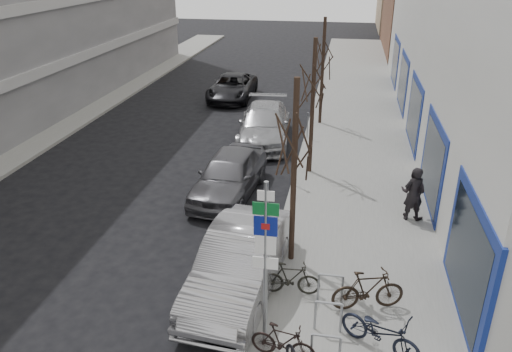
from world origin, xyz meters
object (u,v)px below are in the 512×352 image
at_px(parked_car_back, 264,124).
at_px(bike_rack, 328,313).
at_px(bike_mid_curb, 381,329).
at_px(meter_mid, 295,167).
at_px(tree_near, 295,130).
at_px(tree_far, 324,46).
at_px(lane_car, 232,87).
at_px(meter_front, 274,243).
at_px(bike_mid_inner, 291,278).
at_px(pedestrian_near, 414,194).
at_px(parked_car_front, 240,263).
at_px(bike_far_inner, 368,290).
at_px(parked_car_mid, 229,174).
at_px(bike_near_right, 283,342).
at_px(pedestrian_far, 413,193).
at_px(meter_back, 308,123).
at_px(tree_mid, 314,75).
at_px(highway_sign_pole, 265,256).

bearing_deg(parked_car_back, bike_rack, -79.63).
bearing_deg(bike_mid_curb, meter_mid, 48.61).
distance_m(tree_near, bike_mid_curb, 5.29).
bearing_deg(tree_far, lane_car, 143.18).
distance_m(meter_front, parked_car_back, 10.82).
height_order(bike_mid_curb, bike_mid_inner, bike_mid_curb).
bearing_deg(tree_far, pedestrian_near, -69.74).
bearing_deg(meter_front, parked_car_front, -125.50).
distance_m(meter_mid, pedestrian_near, 4.56).
bearing_deg(bike_far_inner, parked_car_mid, 23.18).
height_order(tree_far, meter_mid, tree_far).
bearing_deg(bike_near_right, bike_rack, -29.95).
height_order(parked_car_back, pedestrian_far, pedestrian_far).
bearing_deg(bike_far_inner, bike_rack, 120.59).
distance_m(tree_far, meter_front, 13.88).
xyz_separation_m(meter_back, pedestrian_far, (4.13, -7.26, 0.13)).
distance_m(tree_near, meter_front, 3.26).
xyz_separation_m(meter_front, meter_mid, (0.00, 5.50, 0.00)).
xyz_separation_m(bike_far_inner, parked_car_front, (-3.33, 0.35, 0.14)).
bearing_deg(meter_front, tree_mid, 86.32).
height_order(highway_sign_pole, pedestrian_far, highway_sign_pole).
relative_size(lane_car, pedestrian_near, 2.84).
relative_size(tree_far, meter_mid, 4.33).
bearing_deg(pedestrian_far, meter_back, -35.88).
height_order(meter_front, bike_near_right, meter_front).
height_order(tree_near, parked_car_mid, tree_near).
height_order(tree_far, parked_car_mid, tree_far).
xyz_separation_m(bike_mid_curb, parked_car_mid, (-5.18, 7.38, 0.09)).
bearing_deg(meter_back, bike_rack, -82.98).
bearing_deg(bike_rack, tree_far, 94.32).
relative_size(tree_near, tree_far, 1.00).
xyz_separation_m(bike_rack, tree_near, (-1.20, 2.90, 3.44)).
height_order(meter_front, pedestrian_far, pedestrian_far).
height_order(highway_sign_pole, lane_car, highway_sign_pole).
bearing_deg(parked_car_back, bike_near_right, -84.31).
height_order(bike_near_right, bike_far_inner, bike_far_inner).
xyz_separation_m(highway_sign_pole, bike_mid_curb, (2.58, 0.19, -1.71)).
xyz_separation_m(meter_back, pedestrian_near, (4.12, -7.45, 0.17)).
bearing_deg(tree_near, pedestrian_near, 39.74).
bearing_deg(parked_car_front, bike_near_right, -53.71).
bearing_deg(tree_far, meter_back, -100.20).
xyz_separation_m(parked_car_front, pedestrian_far, (4.88, 4.79, 0.19)).
bearing_deg(bike_far_inner, bike_mid_inner, 66.22).
bearing_deg(pedestrian_far, parked_car_back, -23.65).
distance_m(bike_mid_inner, bike_far_inner, 1.97).
distance_m(parked_car_back, lane_car, 7.81).
relative_size(bike_mid_curb, bike_far_inner, 1.04).
xyz_separation_m(bike_mid_curb, pedestrian_far, (1.30, 6.56, 0.30)).
distance_m(bike_rack, parked_car_front, 2.76).
bearing_deg(meter_front, bike_near_right, -78.05).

